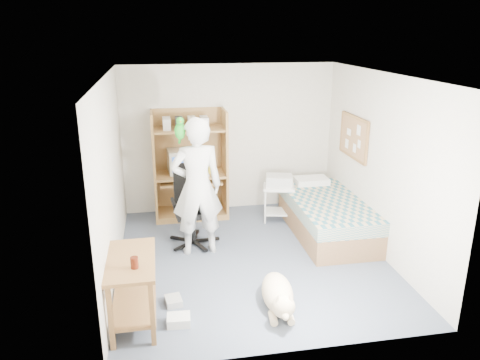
{
  "coord_description": "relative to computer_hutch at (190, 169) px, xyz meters",
  "views": [
    {
      "loc": [
        -1.2,
        -5.72,
        3.05
      ],
      "look_at": [
        -0.11,
        0.32,
        1.05
      ],
      "focal_mm": 35.0,
      "sensor_mm": 36.0,
      "label": 1
    }
  ],
  "objects": [
    {
      "name": "wall_left",
      "position": [
        -1.1,
        -1.74,
        0.43
      ],
      "size": [
        0.02,
        4.0,
        2.5
      ],
      "primitive_type": "cube",
      "color": "beige",
      "rests_on": "floor"
    },
    {
      "name": "side_desk",
      "position": [
        -0.85,
        -2.94,
        -0.33
      ],
      "size": [
        0.5,
        1.0,
        0.75
      ],
      "color": "brown",
      "rests_on": "floor"
    },
    {
      "name": "printer_cart",
      "position": [
        1.4,
        -0.48,
        -0.42
      ],
      "size": [
        0.58,
        0.5,
        0.6
      ],
      "rotation": [
        0.0,
        0.0,
        -0.24
      ],
      "color": "white",
      "rests_on": "floor"
    },
    {
      "name": "floor",
      "position": [
        0.7,
        -1.74,
        -0.82
      ],
      "size": [
        4.0,
        4.0,
        0.0
      ],
      "primitive_type": "plane",
      "color": "#444B5D",
      "rests_on": "ground"
    },
    {
      "name": "wall_right",
      "position": [
        2.5,
        -1.74,
        0.43
      ],
      "size": [
        0.02,
        4.0,
        2.5
      ],
      "primitive_type": "cube",
      "color": "beige",
      "rests_on": "floor"
    },
    {
      "name": "bed",
      "position": [
        2.0,
        -1.12,
        -0.53
      ],
      "size": [
        1.02,
        2.02,
        0.66
      ],
      "color": "brown",
      "rests_on": "floor"
    },
    {
      "name": "wall_back",
      "position": [
        0.7,
        0.26,
        0.43
      ],
      "size": [
        3.6,
        0.02,
        2.5
      ],
      "primitive_type": "cube",
      "color": "beige",
      "rests_on": "floor"
    },
    {
      "name": "floor_box_a",
      "position": [
        -0.39,
        -3.09,
        -0.77
      ],
      "size": [
        0.26,
        0.21,
        0.1
      ],
      "primitive_type": "cube",
      "rotation": [
        0.0,
        0.0,
        -0.06
      ],
      "color": "silver",
      "rests_on": "floor"
    },
    {
      "name": "ceiling",
      "position": [
        0.7,
        -1.74,
        1.68
      ],
      "size": [
        3.6,
        4.0,
        0.02
      ],
      "primitive_type": "cube",
      "color": "white",
      "rests_on": "wall_back"
    },
    {
      "name": "crt_monitor",
      "position": [
        -0.15,
        0.01,
        0.14
      ],
      "size": [
        0.44,
        0.46,
        0.38
      ],
      "rotation": [
        0.0,
        0.0,
        0.08
      ],
      "color": "beige",
      "rests_on": "computer_hutch"
    },
    {
      "name": "computer_hutch",
      "position": [
        0.0,
        0.0,
        0.0
      ],
      "size": [
        1.2,
        0.63,
        1.8
      ],
      "color": "brown",
      "rests_on": "floor"
    },
    {
      "name": "pencil_cup",
      "position": [
        0.33,
        -0.09,
        -0.0
      ],
      "size": [
        0.08,
        0.08,
        0.12
      ],
      "primitive_type": "cylinder",
      "color": "gold",
      "rests_on": "computer_hutch"
    },
    {
      "name": "drink_glass",
      "position": [
        -0.8,
        -3.14,
        -0.01
      ],
      "size": [
        0.08,
        0.08,
        0.12
      ],
      "primitive_type": "cylinder",
      "color": "#44160A",
      "rests_on": "side_desk"
    },
    {
      "name": "floor_box_b",
      "position": [
        -0.42,
        -2.69,
        -0.78
      ],
      "size": [
        0.21,
        0.24,
        0.08
      ],
      "primitive_type": "cube",
      "rotation": [
        0.0,
        0.0,
        0.15
      ],
      "color": "#A6A6A2",
      "rests_on": "floor"
    },
    {
      "name": "corkboard",
      "position": [
        2.47,
        -0.84,
        0.63
      ],
      "size": [
        0.04,
        0.94,
        0.66
      ],
      "color": "#9F7247",
      "rests_on": "wall_right"
    },
    {
      "name": "person",
      "position": [
        -0.01,
        -1.39,
        0.15
      ],
      "size": [
        0.75,
        0.52,
        1.95
      ],
      "primitive_type": "imported",
      "rotation": [
        0.0,
        0.0,
        3.22
      ],
      "color": "silver",
      "rests_on": "floor"
    },
    {
      "name": "office_chair",
      "position": [
        -0.06,
        -1.08,
        -0.4
      ],
      "size": [
        0.66,
        0.66,
        1.17
      ],
      "rotation": [
        0.0,
        0.0,
        0.08
      ],
      "color": "black",
      "rests_on": "floor"
    },
    {
      "name": "printer",
      "position": [
        1.4,
        -0.48,
        -0.13
      ],
      "size": [
        0.48,
        0.41,
        0.18
      ],
      "primitive_type": "cube",
      "rotation": [
        0.0,
        0.0,
        -0.24
      ],
      "color": "#B9BAB5",
      "rests_on": "printer_cart"
    },
    {
      "name": "parrot",
      "position": [
        -0.21,
        -1.38,
        0.96
      ],
      "size": [
        0.14,
        0.25,
        0.39
      ],
      "rotation": [
        0.0,
        0.0,
        0.08
      ],
      "color": "#12811C",
      "rests_on": "person"
    },
    {
      "name": "keyboard",
      "position": [
        -0.03,
        -0.16,
        -0.15
      ],
      "size": [
        0.45,
        0.16,
        0.03
      ],
      "primitive_type": "cube",
      "rotation": [
        0.0,
        0.0,
        0.01
      ],
      "color": "beige",
      "rests_on": "computer_hutch"
    },
    {
      "name": "dog",
      "position": [
        0.75,
        -2.99,
        -0.64
      ],
      "size": [
        0.42,
        1.1,
        0.41
      ],
      "rotation": [
        0.0,
        0.0,
        -0.1
      ],
      "color": "beige",
      "rests_on": "floor"
    }
  ]
}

